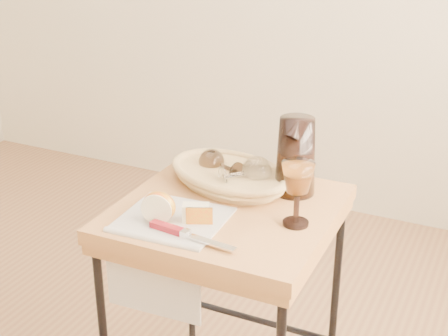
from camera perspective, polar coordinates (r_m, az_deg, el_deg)
The scene contains 10 objects.
side_table at distance 1.92m, azimuth 0.27°, elevation -13.24°, with size 0.57×0.57×0.73m, color brown, non-canonical shape.
tea_towel at distance 1.66m, azimuth -4.60°, elevation -4.59°, with size 0.26×0.24×0.01m, color silver.
bread_basket at distance 1.84m, azimuth 0.47°, elevation -0.82°, with size 0.35×0.24×0.05m, color olive, non-canonical shape.
goblet_lying_a at distance 1.85m, azimuth -0.19°, elevation 0.20°, with size 0.12×0.08×0.08m, color brown, non-canonical shape.
goblet_lying_b at distance 1.79m, azimuth 1.68°, elevation -0.49°, with size 0.14×0.09×0.09m, color white, non-canonical shape.
pitcher at distance 1.77m, azimuth 6.47°, elevation 1.08°, with size 0.16×0.24×0.26m, color black, non-canonical shape.
wine_goblet at distance 1.60m, azimuth 6.59°, elevation -2.32°, with size 0.08×0.08×0.17m, color white, non-canonical shape.
apple_half at distance 1.63m, azimuth -5.85°, elevation -3.42°, with size 0.09×0.05×0.08m, color red.
apple_wedge at distance 1.63m, azimuth -2.55°, elevation -4.03°, with size 0.07×0.04×0.05m, color #FFF2C1.
table_knife at distance 1.56m, azimuth -3.22°, elevation -5.94°, with size 0.24×0.03×0.02m, color silver, non-canonical shape.
Camera 1 is at (1.30, -1.15, 1.50)m, focal length 50.84 mm.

